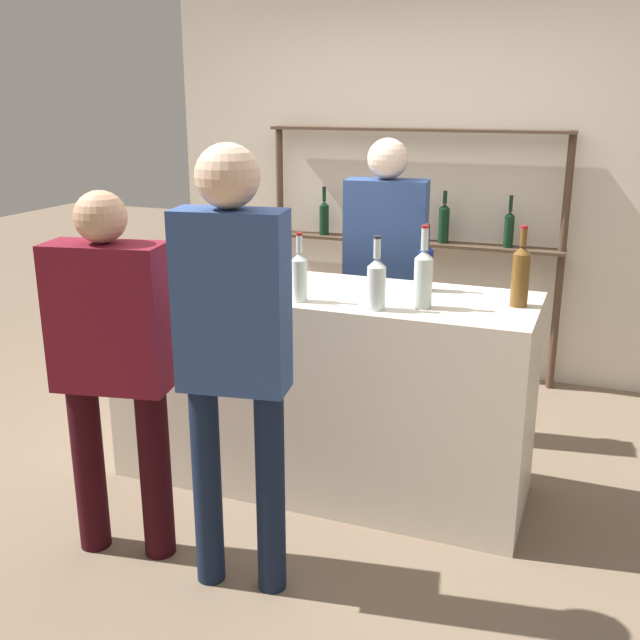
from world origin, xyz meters
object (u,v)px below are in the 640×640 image
at_px(counter_bottle_3, 300,275).
at_px(server_behind_counter, 385,265).
at_px(counter_bottle_2, 423,277).
at_px(cork_jar, 205,259).
at_px(wine_glass, 186,242).
at_px(counter_bottle_4, 376,282).
at_px(counter_bottle_5, 207,258).
at_px(counter_bottle_1, 521,275).
at_px(customer_center, 233,337).
at_px(customer_left, 112,354).
at_px(counter_bottle_0, 426,265).

relative_size(counter_bottle_3, server_behind_counter, 0.18).
distance_m(counter_bottle_2, cork_jar, 1.28).
bearing_deg(counter_bottle_2, wine_glass, 165.76).
relative_size(counter_bottle_4, counter_bottle_5, 0.97).
bearing_deg(counter_bottle_4, counter_bottle_1, 25.88).
height_order(server_behind_counter, customer_center, customer_center).
xyz_separation_m(counter_bottle_2, counter_bottle_5, (-1.10, 0.05, -0.01)).
relative_size(cork_jar, server_behind_counter, 0.08).
bearing_deg(cork_jar, counter_bottle_3, -28.86).
relative_size(counter_bottle_3, counter_bottle_5, 0.93).
bearing_deg(cork_jar, counter_bottle_1, -4.00).
bearing_deg(customer_left, counter_bottle_0, -55.89).
distance_m(wine_glass, server_behind_counter, 1.11).
height_order(counter_bottle_2, counter_bottle_5, counter_bottle_2).
bearing_deg(server_behind_counter, cork_jar, -61.40).
height_order(counter_bottle_4, counter_bottle_5, counter_bottle_5).
bearing_deg(server_behind_counter, customer_center, -10.19).
distance_m(server_behind_counter, customer_center, 1.65).
bearing_deg(server_behind_counter, counter_bottle_5, -46.08).
bearing_deg(counter_bottle_1, server_behind_counter, 139.58).
distance_m(counter_bottle_2, wine_glass, 1.44).
bearing_deg(customer_left, counter_bottle_1, -69.31).
height_order(counter_bottle_1, counter_bottle_4, counter_bottle_1).
distance_m(wine_glass, cork_jar, 0.18).
relative_size(counter_bottle_4, cork_jar, 2.54).
xyz_separation_m(counter_bottle_1, counter_bottle_2, (-0.39, -0.18, -0.00)).
xyz_separation_m(cork_jar, customer_left, (0.15, -1.03, -0.17)).
bearing_deg(counter_bottle_3, counter_bottle_2, 9.86).
relative_size(wine_glass, customer_center, 0.10).
relative_size(counter_bottle_1, counter_bottle_4, 1.11).
xyz_separation_m(counter_bottle_0, server_behind_counter, (-0.37, 0.57, -0.15)).
relative_size(counter_bottle_0, server_behind_counter, 0.19).
height_order(counter_bottle_1, wine_glass, counter_bottle_1).
xyz_separation_m(counter_bottle_2, counter_bottle_4, (-0.18, -0.10, -0.02)).
distance_m(counter_bottle_5, server_behind_counter, 1.07).
bearing_deg(counter_bottle_1, wine_glass, 174.39).
xyz_separation_m(counter_bottle_0, customer_center, (-0.46, -1.07, -0.09)).
height_order(counter_bottle_3, cork_jar, counter_bottle_3).
bearing_deg(wine_glass, server_behind_counter, 28.19).
bearing_deg(customer_left, wine_glass, 4.28).
height_order(counter_bottle_1, cork_jar, counter_bottle_1).
relative_size(counter_bottle_0, counter_bottle_5, 0.96).
bearing_deg(server_behind_counter, counter_bottle_2, 19.23).
xyz_separation_m(wine_glass, customer_center, (0.87, -1.13, -0.10)).
height_order(counter_bottle_1, counter_bottle_2, counter_bottle_2).
relative_size(counter_bottle_2, server_behind_counter, 0.21).
distance_m(counter_bottle_5, wine_glass, 0.42).
relative_size(counter_bottle_1, counter_bottle_2, 0.98).
relative_size(counter_bottle_1, customer_left, 0.23).
height_order(counter_bottle_2, wine_glass, counter_bottle_2).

